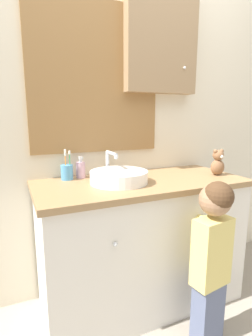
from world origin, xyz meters
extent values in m
plane|color=gray|center=(0.00, 0.00, 0.00)|extent=(10.00, 10.00, 0.00)
cube|color=beige|center=(0.00, 0.63, 1.25)|extent=(3.20, 0.06, 2.50)
cube|color=olive|center=(-0.20, 0.59, 1.49)|extent=(0.89, 0.02, 0.96)
cube|color=#B2C1CC|center=(-0.20, 0.58, 1.49)|extent=(0.83, 0.01, 0.90)
cube|color=#997A56|center=(0.27, 0.55, 1.76)|extent=(0.55, 0.10, 0.70)
sphere|color=silver|center=(0.43, 0.49, 1.59)|extent=(0.02, 0.02, 0.02)
cube|color=silver|center=(0.00, 0.30, 0.41)|extent=(1.29, 0.56, 0.82)
cube|color=#99754C|center=(0.00, 0.30, 0.83)|extent=(1.33, 0.60, 0.03)
sphere|color=silver|center=(-0.30, 0.01, 0.61)|extent=(0.02, 0.02, 0.02)
sphere|color=silver|center=(0.30, 0.01, 0.61)|extent=(0.02, 0.02, 0.02)
cylinder|color=white|center=(-0.16, 0.30, 0.89)|extent=(0.35, 0.35, 0.07)
cylinder|color=silver|center=(-0.16, 0.30, 0.92)|extent=(0.29, 0.29, 0.01)
cylinder|color=silver|center=(-0.16, 0.51, 0.93)|extent=(0.02, 0.02, 0.17)
cylinder|color=silver|center=(-0.16, 0.43, 1.02)|extent=(0.02, 0.16, 0.02)
cylinder|color=silver|center=(-0.16, 0.35, 1.01)|extent=(0.02, 0.02, 0.02)
sphere|color=white|center=(-0.06, 0.51, 0.89)|extent=(0.05, 0.05, 0.05)
cylinder|color=#4C93C6|center=(-0.43, 0.52, 0.90)|extent=(0.08, 0.08, 0.10)
cylinder|color=#47B26B|center=(-0.41, 0.51, 0.95)|extent=(0.01, 0.01, 0.17)
cube|color=white|center=(-0.41, 0.51, 1.03)|extent=(0.01, 0.02, 0.02)
cylinder|color=#E5CC4C|center=(-0.43, 0.53, 0.95)|extent=(0.01, 0.01, 0.18)
cube|color=white|center=(-0.43, 0.53, 1.03)|extent=(0.01, 0.02, 0.02)
cylinder|color=orange|center=(-0.44, 0.51, 0.94)|extent=(0.01, 0.01, 0.17)
cube|color=white|center=(-0.44, 0.51, 1.02)|extent=(0.01, 0.02, 0.02)
cylinder|color=#CCA3BC|center=(-0.34, 0.53, 0.90)|extent=(0.06, 0.06, 0.10)
cylinder|color=silver|center=(-0.34, 0.53, 0.97)|extent=(0.02, 0.02, 0.02)
cube|color=silver|center=(-0.34, 0.52, 0.98)|extent=(0.02, 0.03, 0.02)
cube|color=slate|center=(0.19, -0.15, 0.18)|extent=(0.18, 0.12, 0.36)
cube|color=#E0CC70|center=(0.19, -0.15, 0.54)|extent=(0.22, 0.14, 0.37)
sphere|color=#997051|center=(0.19, -0.15, 0.83)|extent=(0.17, 0.17, 0.17)
sphere|color=#4C331E|center=(0.19, -0.17, 0.86)|extent=(0.15, 0.15, 0.15)
cylinder|color=#E0CC70|center=(0.23, 0.05, 0.66)|extent=(0.08, 0.28, 0.05)
cylinder|color=pink|center=(0.21, 0.19, 0.70)|extent=(0.02, 0.05, 0.12)
ellipsoid|color=brown|center=(0.55, 0.23, 0.90)|extent=(0.10, 0.08, 0.11)
sphere|color=brown|center=(0.55, 0.23, 0.99)|extent=(0.07, 0.07, 0.07)
sphere|color=brown|center=(0.52, 0.23, 1.02)|extent=(0.03, 0.03, 0.03)
sphere|color=brown|center=(0.57, 0.23, 1.02)|extent=(0.03, 0.03, 0.03)
sphere|color=silver|center=(0.55, 0.20, 0.98)|extent=(0.03, 0.03, 0.03)
camera|label=1|loc=(-0.75, -1.13, 1.25)|focal=28.00mm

